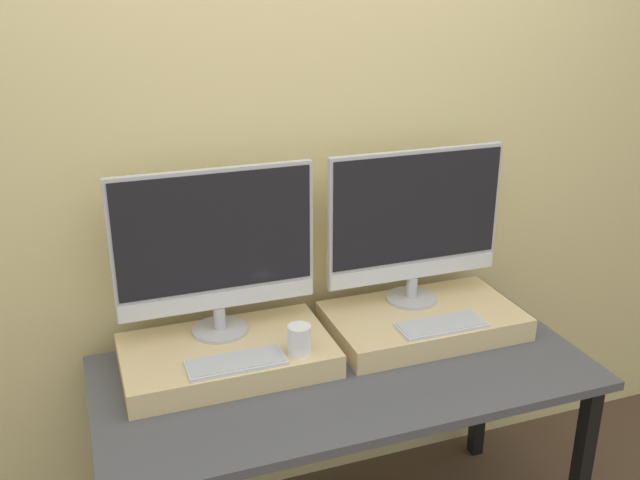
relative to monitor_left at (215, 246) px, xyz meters
The scene contains 9 objects.
wall_back 0.44m from the monitor_left, 29.57° to the left, with size 8.00×0.04×2.60m.
workbench 0.63m from the monitor_left, 34.07° to the right, with size 1.60×0.74×0.74m.
wooden_riser_left 0.36m from the monitor_left, 90.00° to the right, with size 0.67×0.40×0.08m.
monitor_left is the anchor object (origin of this frame).
keyboard_left 0.37m from the monitor_left, 90.00° to the right, with size 0.30×0.12×0.01m.
mug 0.40m from the monitor_left, 47.84° to the right, with size 0.07×0.07×0.10m.
wooden_riser_right 0.80m from the monitor_left, ahead, with size 0.67×0.40×0.08m.
monitor_right 0.71m from the monitor_left, ahead, with size 0.65×0.19×0.56m.
keyboard_right 0.80m from the monitor_left, 17.59° to the right, with size 0.30×0.12×0.01m.
Camera 1 is at (-0.76, -1.48, 1.97)m, focal length 40.00 mm.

